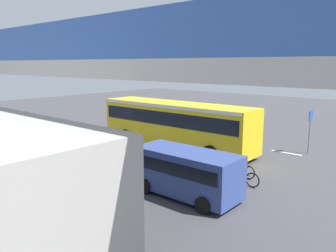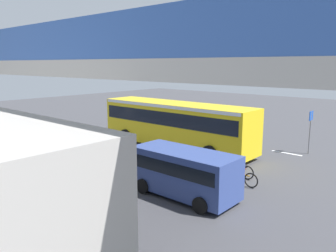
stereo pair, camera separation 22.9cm
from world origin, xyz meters
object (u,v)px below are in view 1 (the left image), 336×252
(bicycle_orange, at_px, (242,177))
(pedestrian, at_px, (224,129))
(city_bus, at_px, (176,121))
(traffic_sign, at_px, (310,125))
(bicycle_red, at_px, (239,170))
(parked_van, at_px, (186,170))

(bicycle_orange, bearing_deg, pedestrian, -53.45)
(city_bus, distance_m, traffic_sign, 8.70)
(bicycle_red, height_order, traffic_sign, traffic_sign)
(city_bus, height_order, traffic_sign, city_bus)
(city_bus, xyz_separation_m, parked_van, (-5.71, 6.25, -0.70))
(traffic_sign, bearing_deg, pedestrian, 2.12)
(pedestrian, bearing_deg, bicycle_orange, 126.55)
(city_bus, distance_m, bicycle_red, 6.90)
(pedestrian, xyz_separation_m, traffic_sign, (-6.20, -0.23, 1.00))
(parked_van, bearing_deg, city_bus, -47.57)
(bicycle_red, bearing_deg, pedestrian, -53.46)
(traffic_sign, bearing_deg, bicycle_red, 80.57)
(bicycle_red, height_order, pedestrian, pedestrian)
(traffic_sign, bearing_deg, city_bus, 31.45)
(parked_van, distance_m, traffic_sign, 10.95)
(parked_van, xyz_separation_m, bicycle_orange, (-1.23, -2.85, -0.81))
(parked_van, bearing_deg, traffic_sign, -98.99)
(parked_van, height_order, traffic_sign, traffic_sign)
(parked_van, height_order, bicycle_orange, parked_van)
(bicycle_orange, bearing_deg, traffic_sign, -93.48)
(pedestrian, distance_m, traffic_sign, 6.28)
(pedestrian, bearing_deg, parked_van, 113.04)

